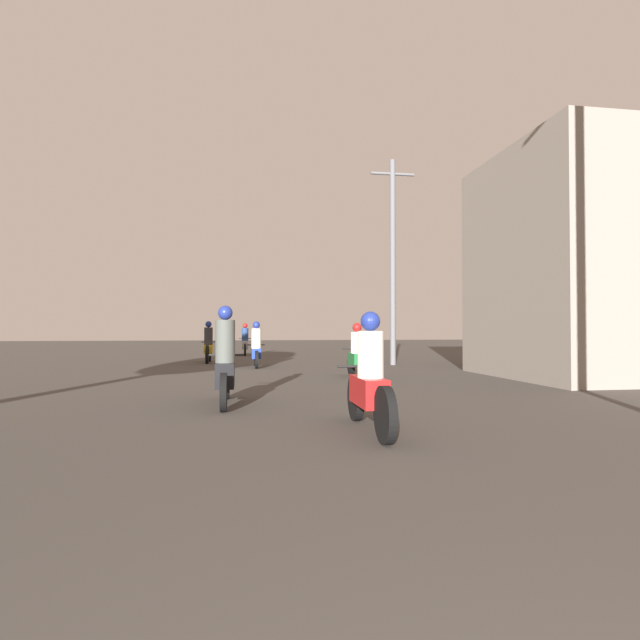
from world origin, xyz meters
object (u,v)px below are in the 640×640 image
Objects in this scene: building_right_near at (592,265)px; utility_pole_far at (393,258)px; motorcycle_silver at (245,342)px; motorcycle_green at (357,355)px; motorcycle_red at (369,383)px; motorcycle_yellow at (209,346)px; motorcycle_blue at (256,349)px; motorcycle_black at (225,365)px.

building_right_near is 6.57m from utility_pole_far.
motorcycle_silver is at bearing 124.19° from utility_pole_far.
motorcycle_green is 6.67m from building_right_near.
motorcycle_yellow is (-2.84, 13.51, 0.04)m from motorcycle_red.
utility_pole_far reaches higher than motorcycle_red.
building_right_near is (8.67, -4.95, 2.34)m from motorcycle_blue.
motorcycle_green is 0.31× the size of building_right_near.
motorcycle_red is 10.90m from motorcycle_blue.
motorcycle_silver is 0.28× the size of utility_pole_far.
motorcycle_silver is at bearing 100.27° from motorcycle_green.
motorcycle_black is at bearing -86.23° from motorcycle_blue.
motorcycle_yellow is (-1.01, 11.06, -0.03)m from motorcycle_black.
utility_pole_far is (4.84, 0.32, 3.21)m from motorcycle_blue.
motorcycle_black is at bearing -122.67° from utility_pole_far.
building_right_near reaches higher than motorcycle_red.
utility_pole_far is at bearing -27.15° from motorcycle_yellow.
motorcycle_silver is 0.34× the size of building_right_near.
motorcycle_red is at bearing -104.74° from motorcycle_green.
motorcycle_yellow is at bearing -106.59° from motorcycle_silver.
motorcycle_green is at bearing -78.37° from motorcycle_silver.
utility_pole_far is at bearing 53.54° from motorcycle_black.
motorcycle_red is 1.11× the size of motorcycle_blue.
motorcycle_green is at bearing -65.31° from motorcycle_yellow.
utility_pole_far is (-3.83, 5.27, 0.88)m from building_right_near.
motorcycle_red is at bearing -57.13° from motorcycle_black.
building_right_near is at bearing -53.98° from utility_pole_far.
utility_pole_far reaches higher than motorcycle_black.
building_right_near is at bearing -56.70° from motorcycle_silver.
building_right_near is (6.17, -0.88, 2.38)m from motorcycle_green.
motorcycle_black is 0.35× the size of building_right_near.
motorcycle_blue is at bearing 150.28° from building_right_near.
motorcycle_blue is 10.26m from building_right_near.
building_right_near is at bearing 16.25° from motorcycle_black.
motorcycle_yellow is (-1.74, 2.67, 0.01)m from motorcycle_blue.
building_right_near reaches higher than motorcycle_yellow.
utility_pole_far is (2.34, 4.39, 3.25)m from motorcycle_green.
motorcycle_red is at bearing -75.45° from motorcycle_blue.
motorcycle_yellow is 13.12m from building_right_near.
motorcycle_black is 10.28m from building_right_near.
motorcycle_yellow reaches higher than motorcycle_red.
utility_pole_far reaches higher than motorcycle_green.
motorcycle_yellow reaches higher than motorcycle_blue.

